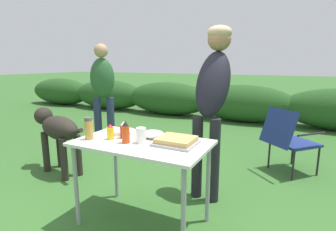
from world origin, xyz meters
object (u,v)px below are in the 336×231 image
at_px(mustard_bottle, 110,132).
at_px(camp_chair_green_behind_table, 288,137).
at_px(folding_table, 142,150).
at_px(dog, 57,130).
at_px(food_tray, 176,141).
at_px(hot_sauce_bottle, 126,133).
at_px(standing_person_in_dark_puffer, 213,89).
at_px(ketchup_bottle, 124,130).
at_px(spice_jar, 89,129).
at_px(standing_person_in_red_jacket, 103,86).
at_px(paper_cup_stack, 141,135).
at_px(mixing_bowl, 152,134).
at_px(plate_stack, 124,132).

distance_m(mustard_bottle, camp_chair_green_behind_table, 2.24).
height_order(folding_table, dog, dog).
height_order(food_tray, hot_sauce_bottle, hot_sauce_bottle).
bearing_deg(standing_person_in_dark_puffer, ketchup_bottle, -120.20).
xyz_separation_m(food_tray, standing_person_in_dark_puffer, (0.07, 0.72, 0.35)).
xyz_separation_m(spice_jar, dog, (-1.10, 0.61, -0.28)).
bearing_deg(dog, standing_person_in_dark_puffer, -68.04).
height_order(hot_sauce_bottle, dog, hot_sauce_bottle).
xyz_separation_m(folding_table, standing_person_in_red_jacket, (-1.78, 1.65, 0.34)).
xyz_separation_m(paper_cup_stack, standing_person_in_dark_puffer, (0.34, 0.81, 0.32)).
bearing_deg(folding_table, spice_jar, -162.20).
distance_m(ketchup_bottle, standing_person_in_red_jacket, 2.28).
bearing_deg(mixing_bowl, paper_cup_stack, -89.37).
bearing_deg(mustard_bottle, hot_sauce_bottle, -9.22).
bearing_deg(dog, mustard_bottle, -100.02).
distance_m(folding_table, mustard_bottle, 0.31).
bearing_deg(dog, food_tray, -90.00).
xyz_separation_m(food_tray, mixing_bowl, (-0.27, 0.09, 0.00)).
bearing_deg(ketchup_bottle, hot_sauce_bottle, -48.46).
bearing_deg(hot_sauce_bottle, mixing_bowl, 65.17).
xyz_separation_m(plate_stack, hot_sauce_bottle, (0.18, -0.22, 0.07)).
bearing_deg(camp_chair_green_behind_table, hot_sauce_bottle, -79.82).
relative_size(paper_cup_stack, camp_chair_green_behind_table, 0.15).
relative_size(spice_jar, standing_person_in_red_jacket, 0.11).
bearing_deg(standing_person_in_dark_puffer, spice_jar, -125.04).
bearing_deg(hot_sauce_bottle, paper_cup_stack, 25.41).
height_order(paper_cup_stack, dog, paper_cup_stack).
xyz_separation_m(plate_stack, paper_cup_stack, (0.29, -0.17, 0.05)).
xyz_separation_m(standing_person_in_dark_puffer, camp_chair_green_behind_table, (0.71, 0.93, -0.65)).
height_order(plate_stack, standing_person_in_dark_puffer, standing_person_in_dark_puffer).
height_order(plate_stack, camp_chair_green_behind_table, camp_chair_green_behind_table).
relative_size(hot_sauce_bottle, standing_person_in_red_jacket, 0.11).
height_order(mustard_bottle, standing_person_in_dark_puffer, standing_person_in_dark_puffer).
relative_size(mixing_bowl, standing_person_in_red_jacket, 0.12).
xyz_separation_m(spice_jar, camp_chair_green_behind_table, (1.49, 1.84, -0.36)).
xyz_separation_m(folding_table, standing_person_in_dark_puffer, (0.35, 0.78, 0.46)).
xyz_separation_m(food_tray, hot_sauce_bottle, (-0.38, -0.15, 0.06)).
bearing_deg(spice_jar, paper_cup_stack, 13.10).
relative_size(food_tray, standing_person_in_red_jacket, 0.19).
bearing_deg(plate_stack, spice_jar, -120.38).
bearing_deg(standing_person_in_red_jacket, camp_chair_green_behind_table, -27.98).
xyz_separation_m(mixing_bowl, ketchup_bottle, (-0.21, -0.13, 0.04)).
distance_m(food_tray, camp_chair_green_behind_table, 1.84).
bearing_deg(paper_cup_stack, mixing_bowl, 90.63).
xyz_separation_m(mixing_bowl, paper_cup_stack, (0.00, -0.18, 0.03)).
relative_size(hot_sauce_bottle, dog, 0.17).
height_order(ketchup_bottle, dog, ketchup_bottle).
relative_size(standing_person_in_dark_puffer, dog, 1.67).
distance_m(mixing_bowl, paper_cup_stack, 0.19).
distance_m(food_tray, standing_person_in_red_jacket, 2.61).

